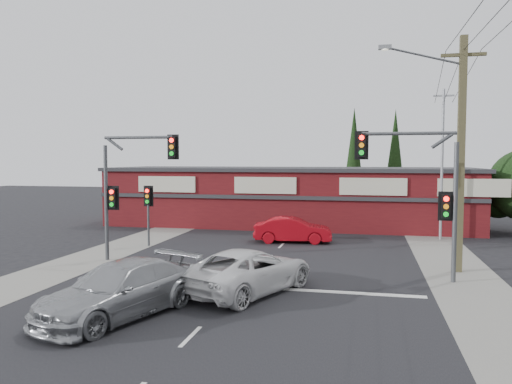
% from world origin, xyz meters
% --- Properties ---
extents(ground, '(120.00, 120.00, 0.00)m').
position_xyz_m(ground, '(0.00, 0.00, 0.00)').
color(ground, black).
rests_on(ground, ground).
extents(road_strip, '(14.00, 70.00, 0.01)m').
position_xyz_m(road_strip, '(0.00, 5.00, 0.01)').
color(road_strip, black).
rests_on(road_strip, ground).
extents(verge_left, '(3.00, 70.00, 0.02)m').
position_xyz_m(verge_left, '(-8.50, 5.00, 0.01)').
color(verge_left, gray).
rests_on(verge_left, ground).
extents(verge_right, '(3.00, 70.00, 0.02)m').
position_xyz_m(verge_right, '(8.50, 5.00, 0.01)').
color(verge_right, gray).
rests_on(verge_right, ground).
extents(stop_line, '(6.50, 0.35, 0.01)m').
position_xyz_m(stop_line, '(3.50, -1.50, 0.01)').
color(stop_line, silver).
rests_on(stop_line, ground).
extents(white_suv, '(4.69, 6.27, 1.58)m').
position_xyz_m(white_suv, '(0.47, -2.11, 0.79)').
color(white_suv, silver).
rests_on(white_suv, ground).
extents(silver_suv, '(4.17, 6.17, 1.66)m').
position_xyz_m(silver_suv, '(-2.74, -5.74, 0.83)').
color(silver_suv, '#9DA0A2').
rests_on(silver_suv, ground).
extents(red_sedan, '(4.63, 2.07, 1.48)m').
position_xyz_m(red_sedan, '(0.45, 8.99, 0.74)').
color(red_sedan, '#AC0A14').
rests_on(red_sedan, ground).
extents(lane_dashes, '(0.12, 49.41, 0.01)m').
position_xyz_m(lane_dashes, '(0.00, 5.91, 0.01)').
color(lane_dashes, silver).
rests_on(lane_dashes, ground).
extents(shop_building, '(27.30, 8.40, 4.22)m').
position_xyz_m(shop_building, '(-0.99, 16.99, 2.13)').
color(shop_building, '#4F0F13').
rests_on(shop_building, ground).
extents(conifer_near, '(1.80, 1.80, 9.25)m').
position_xyz_m(conifer_near, '(3.50, 24.00, 5.48)').
color(conifer_near, '#2D2116').
rests_on(conifer_near, ground).
extents(conifer_far, '(1.80, 1.80, 9.25)m').
position_xyz_m(conifer_far, '(7.00, 26.00, 5.48)').
color(conifer_far, '#2D2116').
rests_on(conifer_far, ground).
extents(traffic_mast_left, '(3.77, 0.27, 5.97)m').
position_xyz_m(traffic_mast_left, '(-6.43, 2.00, 3.93)').
color(traffic_mast_left, '#47494C').
rests_on(traffic_mast_left, ground).
extents(traffic_mast_right, '(3.96, 0.27, 5.97)m').
position_xyz_m(traffic_mast_right, '(6.86, 1.00, 3.95)').
color(traffic_mast_right, '#47494C').
rests_on(traffic_mast_right, ground).
extents(pedestal_signal, '(0.55, 0.27, 3.38)m').
position_xyz_m(pedestal_signal, '(-7.20, 6.01, 2.41)').
color(pedestal_signal, '#47494C').
rests_on(pedestal_signal, ground).
extents(utility_pole, '(4.38, 0.59, 10.00)m').
position_xyz_m(utility_pole, '(8.36, 2.99, 5.40)').
color(utility_pole, brown).
rests_on(utility_pole, ground).
extents(steel_pole, '(1.20, 0.16, 9.00)m').
position_xyz_m(steel_pole, '(9.00, 12.00, 4.70)').
color(steel_pole, gray).
rests_on(steel_pole, ground).
extents(power_lines, '(2.01, 29.00, 1.22)m').
position_xyz_m(power_lines, '(8.47, -2.47, 9.04)').
color(power_lines, black).
rests_on(power_lines, ground).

